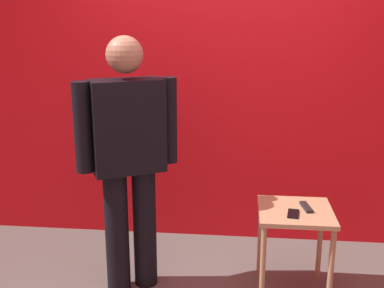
% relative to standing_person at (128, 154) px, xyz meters
% --- Properties ---
extents(back_wall_red, '(5.33, 0.12, 3.03)m').
position_rel_standing_person_xyz_m(back_wall_red, '(0.59, 0.92, 0.53)').
color(back_wall_red, red).
rests_on(back_wall_red, ground_plane).
extents(standing_person, '(0.66, 0.43, 1.75)m').
position_rel_standing_person_xyz_m(standing_person, '(0.00, 0.00, 0.00)').
color(standing_person, black).
rests_on(standing_person, ground_plane).
extents(side_table, '(0.49, 0.49, 0.62)m').
position_rel_standing_person_xyz_m(side_table, '(1.12, 0.02, -0.47)').
color(side_table, tan).
rests_on(side_table, ground_plane).
extents(cell_phone, '(0.09, 0.15, 0.01)m').
position_rel_standing_person_xyz_m(cell_phone, '(1.10, -0.06, -0.35)').
color(cell_phone, black).
rests_on(cell_phone, side_table).
extents(tv_remote, '(0.07, 0.18, 0.02)m').
position_rel_standing_person_xyz_m(tv_remote, '(1.19, 0.05, -0.35)').
color(tv_remote, black).
rests_on(tv_remote, side_table).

